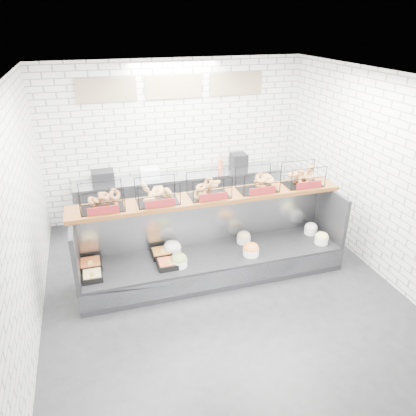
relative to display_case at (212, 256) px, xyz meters
name	(u,v)px	position (x,y,z in m)	size (l,w,h in m)	color
ground	(219,286)	(0.01, -0.35, -0.32)	(5.50, 5.50, 0.00)	black
room_shell	(207,142)	(0.01, 0.26, 1.73)	(5.02, 5.51, 3.01)	white
display_case	(212,256)	(0.00, 0.00, 0.00)	(4.00, 0.90, 1.20)	black
bagel_shelf	(209,188)	(0.01, 0.17, 1.06)	(4.10, 0.50, 0.40)	#512B11
prep_counter	(180,195)	(0.00, 2.08, 0.15)	(4.00, 0.60, 1.20)	#93969B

